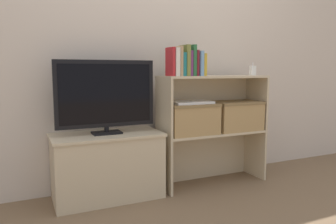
{
  "coord_description": "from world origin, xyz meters",
  "views": [
    {
      "loc": [
        -1.11,
        -2.26,
        1.0
      ],
      "look_at": [
        0.0,
        0.16,
        0.66
      ],
      "focal_mm": 35.0,
      "sensor_mm": 36.0,
      "label": 1
    }
  ],
  "objects_px": {
    "book_plum": "(188,63)",
    "book_maroon": "(195,63)",
    "book_forest": "(192,60)",
    "baby_monitor": "(253,70)",
    "book_skyblue": "(198,64)",
    "book_tan": "(178,61)",
    "laptop": "(191,102)",
    "book_teal": "(181,64)",
    "book_crimson": "(170,62)",
    "book_ivory": "(174,62)",
    "storage_basket_right": "(235,114)",
    "tv": "(106,95)",
    "book_olive": "(185,61)",
    "tv_stand": "(107,166)",
    "book_mustard": "(201,65)",
    "storage_basket_left": "(191,117)"
  },
  "relations": [
    {
      "from": "book_plum",
      "to": "book_maroon",
      "type": "distance_m",
      "value": 0.06
    },
    {
      "from": "book_forest",
      "to": "baby_monitor",
      "type": "height_order",
      "value": "book_forest"
    },
    {
      "from": "book_skyblue",
      "to": "baby_monitor",
      "type": "relative_size",
      "value": 1.72
    },
    {
      "from": "book_tan",
      "to": "laptop",
      "type": "relative_size",
      "value": 0.69
    },
    {
      "from": "book_tan",
      "to": "book_teal",
      "type": "bearing_deg",
      "value": 0.0
    },
    {
      "from": "book_crimson",
      "to": "baby_monitor",
      "type": "height_order",
      "value": "book_crimson"
    },
    {
      "from": "book_ivory",
      "to": "book_forest",
      "type": "relative_size",
      "value": 0.89
    },
    {
      "from": "book_crimson",
      "to": "laptop",
      "type": "bearing_deg",
      "value": 11.19
    },
    {
      "from": "baby_monitor",
      "to": "laptop",
      "type": "relative_size",
      "value": 0.34
    },
    {
      "from": "book_skyblue",
      "to": "storage_basket_right",
      "type": "bearing_deg",
      "value": 5.62
    },
    {
      "from": "tv",
      "to": "laptop",
      "type": "distance_m",
      "value": 0.71
    },
    {
      "from": "book_forest",
      "to": "book_tan",
      "type": "bearing_deg",
      "value": -180.0
    },
    {
      "from": "storage_basket_right",
      "to": "book_maroon",
      "type": "bearing_deg",
      "value": -174.75
    },
    {
      "from": "book_ivory",
      "to": "book_teal",
      "type": "relative_size",
      "value": 1.2
    },
    {
      "from": "book_olive",
      "to": "book_maroon",
      "type": "distance_m",
      "value": 0.1
    },
    {
      "from": "book_maroon",
      "to": "book_plum",
      "type": "bearing_deg",
      "value": 180.0
    },
    {
      "from": "book_skyblue",
      "to": "laptop",
      "type": "distance_m",
      "value": 0.33
    },
    {
      "from": "storage_basket_right",
      "to": "laptop",
      "type": "distance_m",
      "value": 0.48
    },
    {
      "from": "tv_stand",
      "to": "tv",
      "type": "relative_size",
      "value": 1.1
    },
    {
      "from": "storage_basket_right",
      "to": "laptop",
      "type": "relative_size",
      "value": 1.29
    },
    {
      "from": "book_mustard",
      "to": "storage_basket_right",
      "type": "bearing_deg",
      "value": 6.09
    },
    {
      "from": "tv",
      "to": "book_maroon",
      "type": "xyz_separation_m",
      "value": [
        0.72,
        -0.1,
        0.25
      ]
    },
    {
      "from": "book_plum",
      "to": "baby_monitor",
      "type": "distance_m",
      "value": 0.71
    },
    {
      "from": "book_mustard",
      "to": "laptop",
      "type": "xyz_separation_m",
      "value": [
        -0.07,
        0.04,
        -0.31
      ]
    },
    {
      "from": "book_olive",
      "to": "book_skyblue",
      "type": "height_order",
      "value": "book_olive"
    },
    {
      "from": "book_maroon",
      "to": "book_mustard",
      "type": "distance_m",
      "value": 0.06
    },
    {
      "from": "book_olive",
      "to": "baby_monitor",
      "type": "xyz_separation_m",
      "value": [
        0.73,
        0.06,
        -0.08
      ]
    },
    {
      "from": "tv_stand",
      "to": "tv",
      "type": "height_order",
      "value": "tv"
    },
    {
      "from": "book_tan",
      "to": "book_plum",
      "type": "relative_size",
      "value": 1.16
    },
    {
      "from": "book_olive",
      "to": "book_tan",
      "type": "bearing_deg",
      "value": -180.0
    },
    {
      "from": "book_olive",
      "to": "book_plum",
      "type": "relative_size",
      "value": 1.22
    },
    {
      "from": "tv_stand",
      "to": "book_plum",
      "type": "bearing_deg",
      "value": -8.62
    },
    {
      "from": "book_tan",
      "to": "storage_basket_left",
      "type": "bearing_deg",
      "value": 16.08
    },
    {
      "from": "book_olive",
      "to": "book_ivory",
      "type": "bearing_deg",
      "value": 180.0
    },
    {
      "from": "book_crimson",
      "to": "storage_basket_left",
      "type": "distance_m",
      "value": 0.51
    },
    {
      "from": "book_plum",
      "to": "storage_basket_right",
      "type": "bearing_deg",
      "value": 4.63
    },
    {
      "from": "book_crimson",
      "to": "book_teal",
      "type": "distance_m",
      "value": 0.09
    },
    {
      "from": "book_maroon",
      "to": "laptop",
      "type": "relative_size",
      "value": 0.61
    },
    {
      "from": "tv",
      "to": "book_forest",
      "type": "height_order",
      "value": "book_forest"
    },
    {
      "from": "book_plum",
      "to": "tv",
      "type": "bearing_deg",
      "value": 171.52
    },
    {
      "from": "book_plum",
      "to": "book_maroon",
      "type": "xyz_separation_m",
      "value": [
        0.06,
        0.0,
        0.0
      ]
    },
    {
      "from": "book_teal",
      "to": "book_skyblue",
      "type": "xyz_separation_m",
      "value": [
        0.16,
        0.0,
        0.01
      ]
    },
    {
      "from": "book_crimson",
      "to": "book_teal",
      "type": "bearing_deg",
      "value": -0.0
    },
    {
      "from": "book_olive",
      "to": "book_forest",
      "type": "relative_size",
      "value": 0.99
    },
    {
      "from": "baby_monitor",
      "to": "storage_basket_left",
      "type": "height_order",
      "value": "baby_monitor"
    },
    {
      "from": "book_olive",
      "to": "book_skyblue",
      "type": "bearing_deg",
      "value": -0.0
    },
    {
      "from": "book_forest",
      "to": "book_maroon",
      "type": "xyz_separation_m",
      "value": [
        0.03,
        0.0,
        -0.02
      ]
    },
    {
      "from": "book_olive",
      "to": "laptop",
      "type": "xyz_separation_m",
      "value": [
        0.08,
        0.04,
        -0.34
      ]
    },
    {
      "from": "book_maroon",
      "to": "book_crimson",
      "type": "bearing_deg",
      "value": 180.0
    },
    {
      "from": "book_crimson",
      "to": "book_forest",
      "type": "height_order",
      "value": "book_forest"
    }
  ]
}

